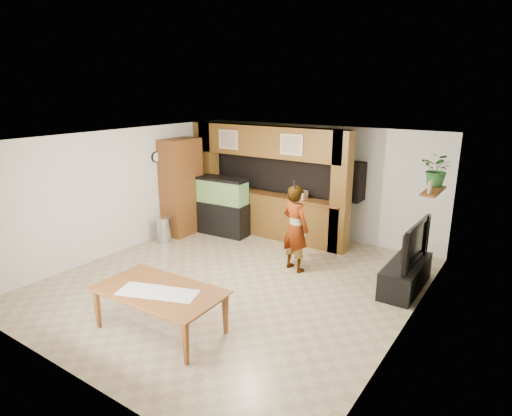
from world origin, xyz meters
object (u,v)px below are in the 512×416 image
Objects in this scene: aquarium at (223,207)px; television at (409,242)px; pantry_cabinet at (182,187)px; dining_table at (159,311)px; person at (295,228)px.

aquarium is 4.50m from television.
pantry_cabinet is 1.22× the size of dining_table.
person is (-2.02, -0.36, -0.03)m from television.
person reaches higher than television.
pantry_cabinet is at bearing -156.52° from aquarium.
aquarium is 2.61m from person.
dining_table is (-2.55, -3.40, -0.54)m from television.
dining_table is (2.80, -3.46, -0.81)m from pantry_cabinet.
television is 0.70× the size of dining_table.
dining_table is at bearing 95.68° from person.
pantry_cabinet reaches higher than person.
television is 2.05m from person.
television is 4.29m from dining_table.
pantry_cabinet is 4.53m from dining_table.
pantry_cabinet is 1.75× the size of television.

